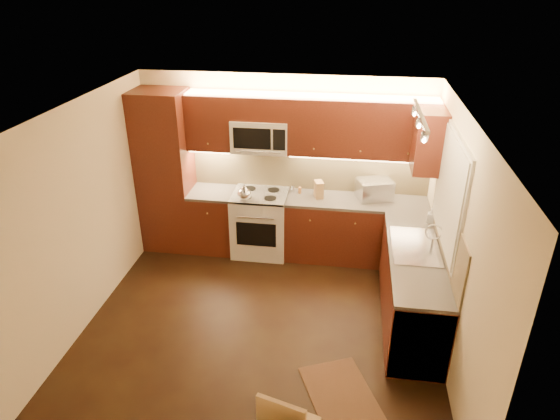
% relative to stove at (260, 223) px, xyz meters
% --- Properties ---
extents(floor, '(4.00, 4.00, 0.01)m').
position_rel_stove_xyz_m(floor, '(0.30, -1.68, -0.46)').
color(floor, black).
rests_on(floor, ground).
extents(ceiling, '(4.00, 4.00, 0.01)m').
position_rel_stove_xyz_m(ceiling, '(0.30, -1.68, 2.04)').
color(ceiling, beige).
rests_on(ceiling, ground).
extents(wall_back, '(4.00, 0.01, 2.50)m').
position_rel_stove_xyz_m(wall_back, '(0.30, 0.32, 0.79)').
color(wall_back, beige).
rests_on(wall_back, ground).
extents(wall_front, '(4.00, 0.01, 2.50)m').
position_rel_stove_xyz_m(wall_front, '(0.30, -3.67, 0.79)').
color(wall_front, beige).
rests_on(wall_front, ground).
extents(wall_left, '(0.01, 4.00, 2.50)m').
position_rel_stove_xyz_m(wall_left, '(-1.70, -1.68, 0.79)').
color(wall_left, beige).
rests_on(wall_left, ground).
extents(wall_right, '(0.01, 4.00, 2.50)m').
position_rel_stove_xyz_m(wall_right, '(2.30, -1.68, 0.79)').
color(wall_right, beige).
rests_on(wall_right, ground).
extents(pantry, '(0.70, 0.60, 2.30)m').
position_rel_stove_xyz_m(pantry, '(-1.35, 0.02, 0.69)').
color(pantry, '#43170E').
rests_on(pantry, floor).
extents(base_cab_back_left, '(0.62, 0.60, 0.86)m').
position_rel_stove_xyz_m(base_cab_back_left, '(-0.69, 0.02, -0.03)').
color(base_cab_back_left, '#43170E').
rests_on(base_cab_back_left, floor).
extents(counter_back_left, '(0.62, 0.60, 0.04)m').
position_rel_stove_xyz_m(counter_back_left, '(-0.69, 0.02, 0.42)').
color(counter_back_left, '#312E2C').
rests_on(counter_back_left, base_cab_back_left).
extents(base_cab_back_right, '(1.92, 0.60, 0.86)m').
position_rel_stove_xyz_m(base_cab_back_right, '(1.34, 0.02, -0.03)').
color(base_cab_back_right, '#43170E').
rests_on(base_cab_back_right, floor).
extents(counter_back_right, '(1.92, 0.60, 0.04)m').
position_rel_stove_xyz_m(counter_back_right, '(1.34, 0.02, 0.42)').
color(counter_back_right, '#312E2C').
rests_on(counter_back_right, base_cab_back_right).
extents(base_cab_right, '(0.60, 2.00, 0.86)m').
position_rel_stove_xyz_m(base_cab_right, '(2.00, -1.28, -0.03)').
color(base_cab_right, '#43170E').
rests_on(base_cab_right, floor).
extents(counter_right, '(0.60, 2.00, 0.04)m').
position_rel_stove_xyz_m(counter_right, '(2.00, -1.28, 0.42)').
color(counter_right, '#312E2C').
rests_on(counter_right, base_cab_right).
extents(dishwasher, '(0.58, 0.60, 0.84)m').
position_rel_stove_xyz_m(dishwasher, '(2.00, -1.98, -0.03)').
color(dishwasher, silver).
rests_on(dishwasher, floor).
extents(backsplash_back, '(3.30, 0.02, 0.60)m').
position_rel_stove_xyz_m(backsplash_back, '(0.65, 0.31, 0.74)').
color(backsplash_back, tan).
rests_on(backsplash_back, wall_back).
extents(backsplash_right, '(0.02, 2.00, 0.60)m').
position_rel_stove_xyz_m(backsplash_right, '(2.29, -1.28, 0.74)').
color(backsplash_right, tan).
rests_on(backsplash_right, wall_right).
extents(upper_cab_back_left, '(0.62, 0.35, 0.75)m').
position_rel_stove_xyz_m(upper_cab_back_left, '(-0.69, 0.15, 1.42)').
color(upper_cab_back_left, '#43170E').
rests_on(upper_cab_back_left, wall_back).
extents(upper_cab_back_right, '(1.92, 0.35, 0.75)m').
position_rel_stove_xyz_m(upper_cab_back_right, '(1.34, 0.15, 1.42)').
color(upper_cab_back_right, '#43170E').
rests_on(upper_cab_back_right, wall_back).
extents(upper_cab_bridge, '(0.76, 0.35, 0.31)m').
position_rel_stove_xyz_m(upper_cab_bridge, '(0.00, 0.15, 1.63)').
color(upper_cab_bridge, '#43170E').
rests_on(upper_cab_bridge, wall_back).
extents(upper_cab_right_corner, '(0.35, 0.50, 0.75)m').
position_rel_stove_xyz_m(upper_cab_right_corner, '(2.12, -0.28, 1.42)').
color(upper_cab_right_corner, '#43170E').
rests_on(upper_cab_right_corner, wall_right).
extents(stove, '(0.76, 0.65, 0.92)m').
position_rel_stove_xyz_m(stove, '(0.00, 0.00, 0.00)').
color(stove, silver).
rests_on(stove, floor).
extents(microwave, '(0.76, 0.38, 0.44)m').
position_rel_stove_xyz_m(microwave, '(0.00, 0.14, 1.26)').
color(microwave, silver).
rests_on(microwave, wall_back).
extents(window_frame, '(0.03, 1.44, 1.24)m').
position_rel_stove_xyz_m(window_frame, '(2.29, -1.12, 1.14)').
color(window_frame, silver).
rests_on(window_frame, wall_right).
extents(window_blinds, '(0.02, 1.36, 1.16)m').
position_rel_stove_xyz_m(window_blinds, '(2.27, -1.12, 1.14)').
color(window_blinds, silver).
rests_on(window_blinds, wall_right).
extents(sink, '(0.52, 0.86, 0.15)m').
position_rel_stove_xyz_m(sink, '(2.00, -1.12, 0.52)').
color(sink, silver).
rests_on(sink, counter_right).
extents(faucet, '(0.20, 0.04, 0.30)m').
position_rel_stove_xyz_m(faucet, '(2.18, -1.12, 0.59)').
color(faucet, silver).
rests_on(faucet, counter_right).
extents(track_light_bar, '(0.04, 1.20, 0.03)m').
position_rel_stove_xyz_m(track_light_bar, '(1.85, -1.27, 2.00)').
color(track_light_bar, silver).
rests_on(track_light_bar, ceiling).
extents(kettle, '(0.23, 0.23, 0.22)m').
position_rel_stove_xyz_m(kettle, '(-0.17, -0.22, 0.57)').
color(kettle, silver).
rests_on(kettle, stove).
extents(toaster_oven, '(0.53, 0.46, 0.27)m').
position_rel_stove_xyz_m(toaster_oven, '(1.56, 0.12, 0.57)').
color(toaster_oven, silver).
rests_on(toaster_oven, counter_back_right).
extents(knife_block, '(0.15, 0.19, 0.23)m').
position_rel_stove_xyz_m(knife_block, '(0.81, 0.05, 0.56)').
color(knife_block, '#9E8047').
rests_on(knife_block, counter_back_right).
extents(spice_jar_a, '(0.05, 0.05, 0.09)m').
position_rel_stove_xyz_m(spice_jar_a, '(0.44, 0.18, 0.49)').
color(spice_jar_a, silver).
rests_on(spice_jar_a, counter_back_right).
extents(spice_jar_b, '(0.05, 0.05, 0.09)m').
position_rel_stove_xyz_m(spice_jar_b, '(0.77, 0.24, 0.49)').
color(spice_jar_b, brown).
rests_on(spice_jar_b, counter_back_right).
extents(spice_jar_c, '(0.04, 0.04, 0.09)m').
position_rel_stove_xyz_m(spice_jar_c, '(0.44, 0.17, 0.48)').
color(spice_jar_c, silver).
rests_on(spice_jar_c, counter_back_right).
extents(spice_jar_d, '(0.05, 0.05, 0.09)m').
position_rel_stove_xyz_m(spice_jar_d, '(0.54, 0.14, 0.49)').
color(spice_jar_d, '#AB6B33').
rests_on(spice_jar_d, counter_back_right).
extents(soap_bottle, '(0.10, 0.10, 0.19)m').
position_rel_stove_xyz_m(soap_bottle, '(2.24, -0.49, 0.53)').
color(soap_bottle, silver).
rests_on(soap_bottle, counter_right).
extents(rug, '(0.91, 1.07, 0.01)m').
position_rel_stove_xyz_m(rug, '(1.27, -2.58, -0.45)').
color(rug, black).
rests_on(rug, floor).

